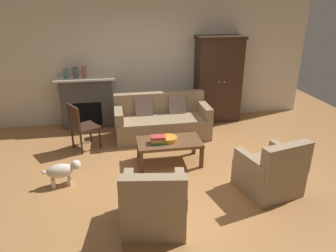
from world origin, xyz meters
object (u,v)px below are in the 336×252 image
object	(u,v)px
armoire	(218,79)
mantel_vase_jade	(66,73)
book_stack	(158,140)
fireplace	(87,102)
coffee_table	(169,144)
mantel_vase_slate	(76,72)
side_chair_wooden	(80,124)
armchair_near_right	(271,173)
dog	(62,171)
mantel_vase_terracotta	(84,72)
fruit_bowl	(169,139)
armchair_near_left	(154,205)
couch	(162,121)

from	to	relation	value
armoire	mantel_vase_jade	size ratio (longest dim) A/B	9.70
armoire	book_stack	xyz separation A→B (m)	(-1.68, -1.99, -0.48)
fireplace	coffee_table	world-z (taller)	fireplace
mantel_vase_slate	side_chair_wooden	bearing A→B (deg)	-84.45
fireplace	side_chair_wooden	world-z (taller)	fireplace
book_stack	mantel_vase_jade	world-z (taller)	mantel_vase_jade
book_stack	armchair_near_right	world-z (taller)	armchair_near_right
coffee_table	armchair_near_right	world-z (taller)	armchair_near_right
armchair_near_right	dog	xyz separation A→B (m)	(-3.04, 0.71, -0.07)
fireplace	mantel_vase_jade	world-z (taller)	mantel_vase_jade
armoire	mantel_vase_terracotta	distance (m)	2.96
fruit_bowl	coffee_table	bearing A→B (deg)	12.91
mantel_vase_terracotta	side_chair_wooden	world-z (taller)	mantel_vase_terracotta
armchair_near_left	side_chair_wooden	bearing A→B (deg)	113.69
couch	book_stack	size ratio (longest dim) A/B	7.48
fruit_bowl	armoire	bearing A→B (deg)	52.38
fireplace	armoire	xyz separation A→B (m)	(2.95, -0.08, 0.40)
side_chair_wooden	couch	bearing A→B (deg)	13.31
armoire	coffee_table	size ratio (longest dim) A/B	1.76
book_stack	armchair_near_right	bearing A→B (deg)	-35.35
fireplace	armoire	distance (m)	2.98
fireplace	mantel_vase_slate	bearing A→B (deg)	-174.31
mantel_vase_jade	side_chair_wooden	world-z (taller)	mantel_vase_jade
book_stack	mantel_vase_terracotta	xyz separation A→B (m)	(-1.27, 2.05, 0.76)
coffee_table	book_stack	size ratio (longest dim) A/B	4.27
mantel_vase_terracotta	side_chair_wooden	size ratio (longest dim) A/B	0.27
fruit_bowl	dog	size ratio (longest dim) A/B	0.53
fruit_bowl	fireplace	bearing A→B (deg)	126.05
coffee_table	armchair_near_right	size ratio (longest dim) A/B	1.19
mantel_vase_terracotta	armchair_near_left	size ratio (longest dim) A/B	0.28
mantel_vase_jade	armchair_near_right	distance (m)	4.53
mantel_vase_jade	mantel_vase_terracotta	bearing A→B (deg)	0.00
fireplace	couch	size ratio (longest dim) A/B	0.65
armchair_near_left	fireplace	bearing A→B (deg)	105.38
fireplace	mantel_vase_terracotta	size ratio (longest dim) A/B	5.21
coffee_table	dog	xyz separation A→B (m)	(-1.73, -0.42, -0.12)
coffee_table	fruit_bowl	xyz separation A→B (m)	(-0.01, -0.00, 0.09)
mantel_vase_terracotta	armchair_near_left	xyz separation A→B (m)	(0.99, -3.59, -0.93)
book_stack	mantel_vase_terracotta	world-z (taller)	mantel_vase_terracotta
fruit_bowl	book_stack	distance (m)	0.20
armchair_near_left	dog	bearing A→B (deg)	136.53
fruit_bowl	couch	bearing A→B (deg)	86.63
couch	armoire	bearing A→B (deg)	27.60
armoire	side_chair_wooden	bearing A→B (deg)	-159.64
couch	mantel_vase_terracotta	bearing A→B (deg)	152.40
armoire	mantel_vase_slate	world-z (taller)	armoire
mantel_vase_terracotta	mantel_vase_jade	bearing A→B (deg)	180.00
armoire	coffee_table	world-z (taller)	armoire
fruit_bowl	side_chair_wooden	xyz separation A→B (m)	(-1.53, 0.81, 0.06)
armoire	mantel_vase_terracotta	world-z (taller)	armoire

